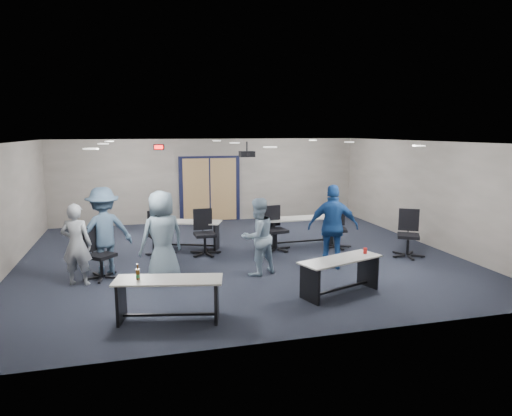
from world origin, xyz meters
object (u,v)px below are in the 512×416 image
object	(u,v)px
table_front_left	(168,292)
person_gray	(76,245)
person_plaid	(162,237)
chair_back_c	(276,229)
chair_loose_right	(408,234)
table_back_left	(186,230)
table_front_right	(341,270)
chair_back_d	(337,228)
chair_back_b	(205,233)
person_lightblue	(258,237)
person_navy	(333,227)
person_back	(104,231)
chair_back_a	(160,234)
chair_loose_left	(101,254)
table_back_right	(300,226)

from	to	relation	value
table_front_left	person_gray	world-z (taller)	person_gray
person_plaid	chair_back_c	bearing A→B (deg)	-170.44
chair_back_c	chair_loose_right	bearing A→B (deg)	-36.50
table_back_left	person_gray	world-z (taller)	person_gray
table_front_right	chair_back_d	bearing A→B (deg)	47.15
chair_back_b	table_front_left	bearing A→B (deg)	-110.04
person_gray	person_lightblue	distance (m)	3.54
chair_back_c	person_navy	world-z (taller)	person_navy
person_back	chair_back_a	bearing A→B (deg)	-155.16
person_gray	person_navy	world-z (taller)	person_navy
table_front_right	person_back	distance (m)	4.84
person_gray	person_lightblue	bearing A→B (deg)	-168.55
chair_back_a	chair_back_c	xyz separation A→B (m)	(2.81, -0.20, 0.01)
chair_loose_left	person_back	size ratio (longest dim) A/B	0.58
chair_back_b	person_navy	bearing A→B (deg)	-38.19
table_back_right	chair_back_b	distance (m)	2.57
person_plaid	chair_back_b	bearing A→B (deg)	-143.17
table_front_left	chair_back_c	bearing A→B (deg)	63.89
chair_back_d	person_back	xyz separation A→B (m)	(-5.59, -0.80, 0.40)
chair_back_a	table_front_right	bearing A→B (deg)	-62.19
chair_back_d	chair_back_b	bearing A→B (deg)	-166.52
chair_back_d	table_front_left	bearing A→B (deg)	-125.42
table_back_right	chair_loose_left	size ratio (longest dim) A/B	1.73
table_back_left	chair_back_c	xyz separation A→B (m)	(2.14, -0.76, 0.07)
chair_back_b	person_navy	xyz separation A→B (m)	(2.52, -1.77, 0.37)
chair_loose_left	person_lightblue	xyz separation A→B (m)	(3.12, -0.50, 0.28)
person_gray	chair_back_a	bearing A→B (deg)	-119.20
chair_back_a	person_back	size ratio (longest dim) A/B	0.59
person_plaid	table_back_right	bearing A→B (deg)	-171.63
person_gray	person_back	bearing A→B (deg)	-115.18
table_front_left	chair_back_d	bearing A→B (deg)	50.42
table_back_right	chair_back_a	bearing A→B (deg)	-179.25
chair_back_d	person_lightblue	size ratio (longest dim) A/B	0.64
table_front_right	person_plaid	size ratio (longest dim) A/B	0.94
chair_back_b	person_back	distance (m)	2.46
table_front_left	chair_back_b	bearing A→B (deg)	85.46
chair_back_d	person_lightblue	xyz separation A→B (m)	(-2.53, -1.60, 0.29)
table_front_right	chair_loose_right	bearing A→B (deg)	16.36
table_front_right	table_back_left	bearing A→B (deg)	101.69
table_back_left	person_plaid	distance (m)	2.66
person_plaid	chair_back_a	bearing A→B (deg)	-113.60
chair_back_d	chair_loose_right	xyz separation A→B (m)	(1.25, -1.23, 0.04)
chair_back_a	chair_back_c	bearing A→B (deg)	-17.98
table_front_right	person_gray	world-z (taller)	person_gray
chair_back_a	table_back_right	bearing A→B (deg)	-11.19
person_plaid	person_gray	bearing A→B (deg)	-32.11
chair_back_b	person_lightblue	world-z (taller)	person_lightblue
table_back_right	chair_loose_right	size ratio (longest dim) A/B	1.62
table_front_right	chair_back_c	xyz separation A→B (m)	(-0.24, 3.22, 0.10)
table_front_right	person_back	xyz separation A→B (m)	(-4.24, 2.29, 0.46)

